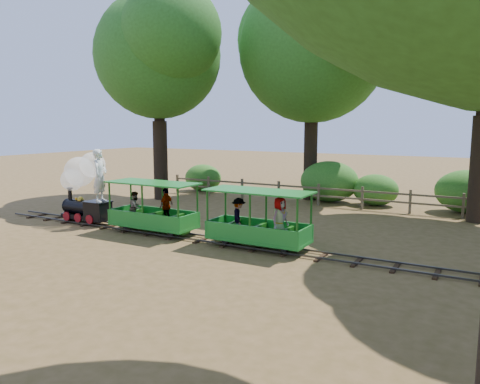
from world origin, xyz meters
The scene contains 12 objects.
ground centered at (0.00, 0.00, 0.00)m, with size 90.00×90.00×0.00m, color brown.
track centered at (0.00, 0.00, 0.07)m, with size 22.00×1.00×0.10m.
locomotive centered at (-7.30, 0.06, 1.58)m, with size 2.48×1.11×2.86m.
carriage_front centered at (-4.04, 0.01, 0.74)m, with size 3.20×1.31×1.66m.
carriage_rear centered at (0.00, 0.00, 0.77)m, with size 3.20×1.31×1.66m.
oak_nw centered at (-8.53, 6.08, 7.24)m, with size 7.51×6.61×9.95m.
oak_nc centered at (-2.04, 9.60, 7.61)m, with size 8.79×7.73×10.77m.
fence centered at (0.00, 8.00, 0.58)m, with size 18.10×0.10×1.00m.
shrub_west centered at (-8.21, 9.30, 0.74)m, with size 2.14×1.65×1.48m, color #2D6B1E.
shrub_mid_w centered at (-0.94, 9.30, 0.98)m, with size 2.82×2.17×1.95m, color #2D6B1E.
shrub_mid_e centered at (1.26, 9.30, 0.72)m, with size 2.07×1.59×1.43m, color #2D6B1E.
shrub_east centered at (5.05, 9.30, 0.91)m, with size 2.62×2.02×1.82m, color #2D6B1E.
Camera 1 is at (6.22, -12.16, 3.71)m, focal length 35.00 mm.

